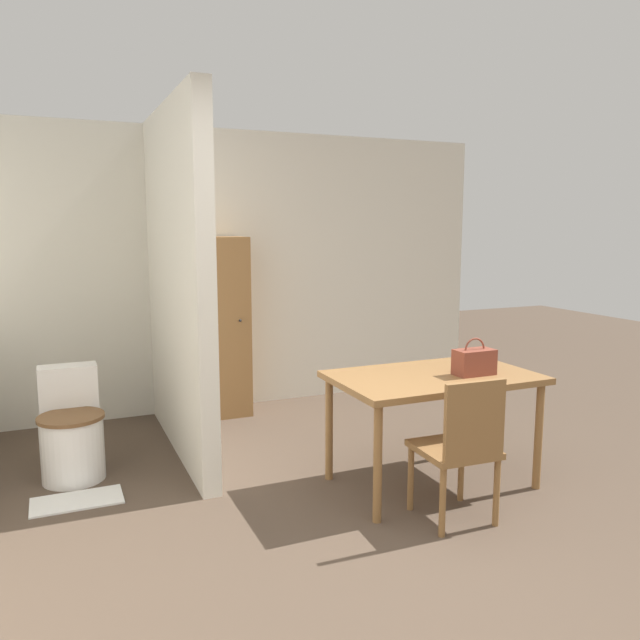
{
  "coord_description": "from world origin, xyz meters",
  "views": [
    {
      "loc": [
        -1.41,
        -2.04,
        1.66
      ],
      "look_at": [
        0.13,
        1.49,
        1.08
      ],
      "focal_mm": 35.0,
      "sensor_mm": 36.0,
      "label": 1
    }
  ],
  "objects_px": {
    "wooden_chair": "(461,445)",
    "toilet": "(72,433)",
    "handbag": "(474,361)",
    "dining_table": "(433,386)",
    "wooden_cabinet": "(219,327)"
  },
  "relations": [
    {
      "from": "wooden_chair",
      "to": "toilet",
      "type": "distance_m",
      "value": 2.52
    },
    {
      "from": "toilet",
      "to": "handbag",
      "type": "distance_m",
      "value": 2.68
    },
    {
      "from": "toilet",
      "to": "handbag",
      "type": "xyz_separation_m",
      "value": [
        2.36,
        -1.16,
        0.51
      ]
    },
    {
      "from": "toilet",
      "to": "handbag",
      "type": "relative_size",
      "value": 2.82
    },
    {
      "from": "dining_table",
      "to": "toilet",
      "type": "bearing_deg",
      "value": 153.61
    },
    {
      "from": "wooden_cabinet",
      "to": "dining_table",
      "type": "bearing_deg",
      "value": -67.04
    },
    {
      "from": "handbag",
      "to": "wooden_cabinet",
      "type": "height_order",
      "value": "wooden_cabinet"
    },
    {
      "from": "handbag",
      "to": "wooden_chair",
      "type": "bearing_deg",
      "value": -133.17
    },
    {
      "from": "wooden_chair",
      "to": "toilet",
      "type": "xyz_separation_m",
      "value": [
        -1.97,
        1.57,
        -0.16
      ]
    },
    {
      "from": "toilet",
      "to": "wooden_cabinet",
      "type": "relative_size",
      "value": 0.46
    },
    {
      "from": "handbag",
      "to": "wooden_cabinet",
      "type": "relative_size",
      "value": 0.16
    },
    {
      "from": "dining_table",
      "to": "wooden_chair",
      "type": "distance_m",
      "value": 0.58
    },
    {
      "from": "wooden_chair",
      "to": "toilet",
      "type": "bearing_deg",
      "value": 143.84
    },
    {
      "from": "wooden_chair",
      "to": "handbag",
      "type": "distance_m",
      "value": 0.67
    },
    {
      "from": "dining_table",
      "to": "wooden_cabinet",
      "type": "relative_size",
      "value": 0.81
    }
  ]
}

